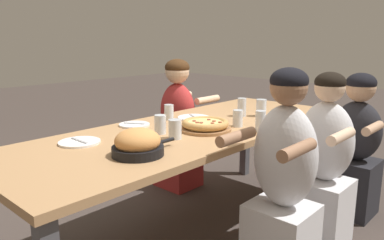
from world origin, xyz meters
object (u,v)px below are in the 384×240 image
(pizza_board_main, at_px, (205,125))
(diner_far_midright, at_px, (178,128))
(drinking_glass_c, at_px, (169,112))
(drinking_glass_g, at_px, (287,105))
(drinking_glass_a, at_px, (261,108))
(empty_plate_d, at_px, (194,118))
(drinking_glass_b, at_px, (175,130))
(diner_near_right, at_px, (355,150))
(empty_plate_c, at_px, (287,117))
(empty_plate_a, at_px, (134,125))
(drinking_glass_h, at_px, (260,121))
(skillet_bowl, at_px, (138,144))
(diner_near_center, at_px, (283,186))
(diner_near_midright, at_px, (323,168))
(empty_plate_b, at_px, (79,142))
(drinking_glass_e, at_px, (242,108))
(drinking_glass_d, at_px, (238,118))
(drinking_glass_f, at_px, (160,126))

(pizza_board_main, distance_m, diner_far_midright, 1.01)
(drinking_glass_c, height_order, drinking_glass_g, drinking_glass_c)
(drinking_glass_a, xyz_separation_m, drinking_glass_c, (-0.55, 0.42, -0.01))
(empty_plate_d, height_order, drinking_glass_b, drinking_glass_b)
(diner_near_right, bearing_deg, empty_plate_c, 43.72)
(empty_plate_a, height_order, drinking_glass_b, drinking_glass_b)
(empty_plate_c, relative_size, drinking_glass_h, 1.71)
(pizza_board_main, bearing_deg, drinking_glass_g, -2.80)
(empty_plate_c, bearing_deg, drinking_glass_g, 30.23)
(diner_far_midright, bearing_deg, drinking_glass_c, -50.90)
(skillet_bowl, relative_size, empty_plate_c, 1.66)
(diner_far_midright, bearing_deg, diner_near_center, -22.77)
(pizza_board_main, distance_m, diner_near_midright, 0.81)
(diner_near_center, bearing_deg, empty_plate_a, 11.52)
(empty_plate_c, relative_size, drinking_glass_b, 1.99)
(drinking_glass_b, xyz_separation_m, drinking_glass_c, (0.34, 0.40, 0.00))
(empty_plate_b, bearing_deg, drinking_glass_e, -10.91)
(empty_plate_c, bearing_deg, drinking_glass_d, 167.56)
(drinking_glass_g, relative_size, diner_near_midright, 0.09)
(empty_plate_d, xyz_separation_m, drinking_glass_g, (0.74, -0.34, 0.04))
(drinking_glass_g, bearing_deg, drinking_glass_c, 153.42)
(skillet_bowl, xyz_separation_m, drinking_glass_c, (0.68, 0.49, -0.00))
(drinking_glass_g, distance_m, diner_near_right, 0.61)
(empty_plate_c, bearing_deg, skillet_bowl, 175.44)
(pizza_board_main, relative_size, drinking_glass_d, 2.96)
(diner_near_midright, bearing_deg, drinking_glass_b, 53.83)
(empty_plate_d, bearing_deg, drinking_glass_f, -162.10)
(drinking_glass_b, bearing_deg, diner_near_right, -23.06)
(pizza_board_main, relative_size, empty_plate_c, 1.45)
(pizza_board_main, height_order, empty_plate_d, pizza_board_main)
(skillet_bowl, bearing_deg, pizza_board_main, 8.15)
(drinking_glass_a, height_order, drinking_glass_b, drinking_glass_a)
(drinking_glass_e, distance_m, diner_near_center, 0.89)
(drinking_glass_e, xyz_separation_m, drinking_glass_h, (-0.31, -0.36, 0.00))
(empty_plate_a, height_order, diner_far_midright, diner_far_midright)
(skillet_bowl, relative_size, drinking_glass_e, 2.76)
(drinking_glass_b, distance_m, diner_near_center, 0.68)
(drinking_glass_b, distance_m, diner_near_right, 1.48)
(drinking_glass_d, height_order, diner_near_center, diner_near_center)
(drinking_glass_c, xyz_separation_m, diner_near_center, (-0.08, -0.97, -0.27))
(empty_plate_b, height_order, drinking_glass_e, drinking_glass_e)
(empty_plate_b, height_order, empty_plate_c, same)
(drinking_glass_b, relative_size, drinking_glass_c, 1.04)
(skillet_bowl, bearing_deg, drinking_glass_c, 35.49)
(drinking_glass_b, distance_m, drinking_glass_h, 0.55)
(diner_near_midright, distance_m, diner_near_center, 0.52)
(empty_plate_b, distance_m, empty_plate_c, 1.49)
(skillet_bowl, bearing_deg, drinking_glass_g, 1.53)
(drinking_glass_h, relative_size, diner_far_midright, 0.11)
(drinking_glass_g, bearing_deg, diner_near_center, -151.60)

